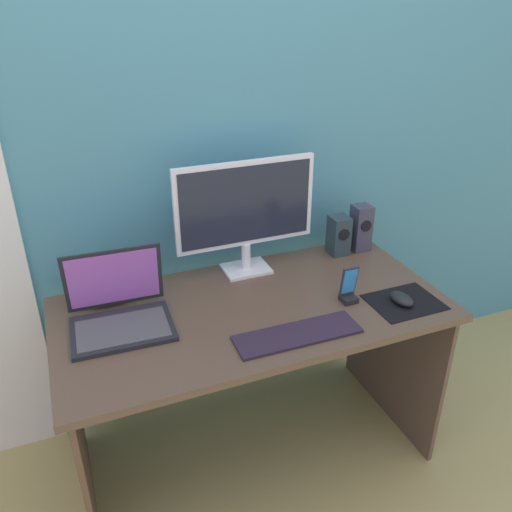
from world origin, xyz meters
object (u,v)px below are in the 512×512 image
laptop (119,312)px  fishbowl (103,277)px  keyboard_external (297,334)px  mouse (402,299)px  phone_in_dock (349,289)px  speaker_near_monitor (339,235)px  monitor (246,210)px  speaker_right (361,228)px

laptop → fishbowl: 0.19m
fishbowl → keyboard_external: (0.54, -0.47, -0.08)m
mouse → phone_in_dock: phone_in_dock is taller
speaker_near_monitor → keyboard_external: (-0.42, -0.47, -0.08)m
monitor → keyboard_external: size_ratio=1.31×
monitor → keyboard_external: 0.54m
phone_in_dock → keyboard_external: bearing=-154.9°
monitor → mouse: size_ratio=5.51×
laptop → fishbowl: laptop is taller
speaker_right → laptop: (-1.04, -0.19, -0.05)m
fishbowl → keyboard_external: size_ratio=0.42×
speaker_near_monitor → laptop: (-0.94, -0.19, -0.03)m
speaker_near_monitor → phone_in_dock: speaker_near_monitor is taller
speaker_right → laptop: size_ratio=0.59×
fishbowl → laptop: bearing=-83.0°
fishbowl → phone_in_dock: (0.80, -0.35, -0.04)m
speaker_right → laptop: 1.06m
monitor → laptop: bearing=-160.0°
speaker_near_monitor → phone_in_dock: 0.38m
keyboard_external → mouse: size_ratio=4.19×
fishbowl → keyboard_external: 0.72m
speaker_right → keyboard_external: bearing=-138.2°
speaker_near_monitor → phone_in_dock: (-0.16, -0.35, -0.04)m
speaker_near_monitor → fishbowl: size_ratio=0.94×
speaker_right → fishbowl: (-1.07, 0.00, -0.02)m
mouse → speaker_near_monitor: bearing=84.0°
speaker_right → fishbowl: speaker_right is taller
speaker_right → phone_in_dock: size_ratio=1.43×
speaker_right → speaker_near_monitor: (-0.11, -0.00, -0.02)m
speaker_right → speaker_near_monitor: 0.11m
fishbowl → phone_in_dock: bearing=-23.5°
laptop → keyboard_external: bearing=-28.5°
mouse → fishbowl: bearing=148.6°
speaker_near_monitor → laptop: 0.96m
laptop → speaker_near_monitor: bearing=11.2°
speaker_near_monitor → laptop: size_ratio=0.49×
laptop → phone_in_dock: bearing=-11.6°
phone_in_dock → fishbowl: bearing=156.5°
monitor → speaker_near_monitor: monitor is taller
monitor → phone_in_dock: size_ratio=3.95×
monitor → laptop: 0.60m
monitor → fishbowl: monitor is taller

